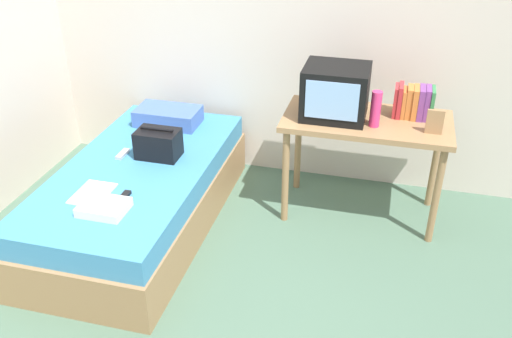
% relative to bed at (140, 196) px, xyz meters
% --- Properties ---
extents(ground_plane, '(8.00, 8.00, 0.00)m').
position_rel_bed_xyz_m(ground_plane, '(0.83, -0.90, -0.24)').
color(ground_plane, '#4C6B56').
extents(wall_back, '(5.20, 0.10, 2.60)m').
position_rel_bed_xyz_m(wall_back, '(0.83, 1.10, 1.06)').
color(wall_back, beige).
rests_on(wall_back, ground).
extents(bed, '(1.00, 2.00, 0.50)m').
position_rel_bed_xyz_m(bed, '(0.00, 0.00, 0.00)').
color(bed, '#9E754C').
rests_on(bed, ground).
extents(desk, '(1.16, 0.60, 0.78)m').
position_rel_bed_xyz_m(desk, '(1.51, 0.56, 0.43)').
color(desk, '#9E754C').
rests_on(desk, ground).
extents(tv, '(0.44, 0.39, 0.36)m').
position_rel_bed_xyz_m(tv, '(1.28, 0.55, 0.71)').
color(tv, black).
rests_on(tv, desk).
extents(water_bottle, '(0.07, 0.07, 0.25)m').
position_rel_bed_xyz_m(water_bottle, '(1.56, 0.45, 0.66)').
color(water_bottle, '#E53372').
rests_on(water_bottle, desk).
extents(book_row, '(0.27, 0.17, 0.23)m').
position_rel_bed_xyz_m(book_row, '(1.81, 0.67, 0.64)').
color(book_row, '#B72D33').
rests_on(book_row, desk).
extents(picture_frame, '(0.11, 0.02, 0.17)m').
position_rel_bed_xyz_m(picture_frame, '(1.95, 0.43, 0.61)').
color(picture_frame, '#9E754C').
rests_on(picture_frame, desk).
extents(pillow, '(0.50, 0.29, 0.13)m').
position_rel_bed_xyz_m(pillow, '(-0.04, 0.69, 0.32)').
color(pillow, '#4766AD').
rests_on(pillow, bed).
extents(handbag, '(0.30, 0.20, 0.22)m').
position_rel_bed_xyz_m(handbag, '(0.10, 0.16, 0.35)').
color(handbag, black).
rests_on(handbag, bed).
extents(magazine, '(0.21, 0.29, 0.01)m').
position_rel_bed_xyz_m(magazine, '(-0.11, -0.41, 0.25)').
color(magazine, white).
rests_on(magazine, bed).
extents(remote_dark, '(0.04, 0.16, 0.02)m').
position_rel_bed_xyz_m(remote_dark, '(0.11, -0.42, 0.26)').
color(remote_dark, black).
rests_on(remote_dark, bed).
extents(remote_silver, '(0.04, 0.14, 0.02)m').
position_rel_bed_xyz_m(remote_silver, '(-0.16, 0.11, 0.26)').
color(remote_silver, '#B7B7BC').
rests_on(remote_silver, bed).
extents(folded_towel, '(0.28, 0.22, 0.06)m').
position_rel_bed_xyz_m(folded_towel, '(0.06, -0.57, 0.28)').
color(folded_towel, white).
rests_on(folded_towel, bed).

